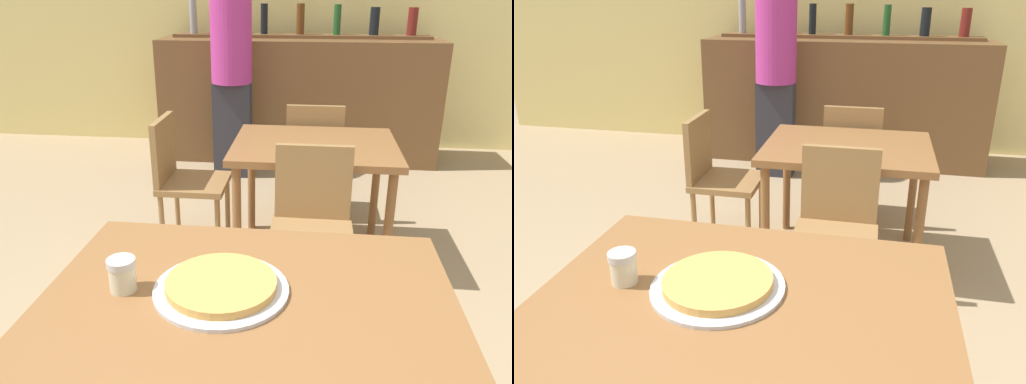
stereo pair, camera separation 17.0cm
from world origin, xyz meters
TOP-DOWN VIEW (x-y plane):
  - wall_back at (0.00, 4.13)m, footprint 8.00×0.05m
  - dining_table_near at (0.00, 0.00)m, footprint 1.16×0.89m
  - dining_table_far at (0.17, 1.64)m, footprint 0.94×0.77m
  - bar_counter at (0.00, 3.62)m, footprint 2.60×0.56m
  - bar_back_shelf at (0.01, 3.76)m, footprint 2.39×0.24m
  - chair_far_side_front at (0.17, 1.08)m, footprint 0.40×0.40m
  - chair_far_side_back at (0.17, 2.20)m, footprint 0.40×0.40m
  - chair_far_side_left at (-0.62, 1.64)m, footprint 0.40×0.40m
  - pizza_tray at (-0.08, 0.04)m, footprint 0.38×0.38m
  - cheese_shaker at (-0.35, 0.01)m, footprint 0.08×0.08m
  - person_standing at (-0.54, 3.04)m, footprint 0.34×0.34m

SIDE VIEW (x-z plane):
  - chair_far_side_front at x=0.17m, z-range 0.08..0.92m
  - chair_far_side_back at x=0.17m, z-range 0.08..0.92m
  - chair_far_side_left at x=-0.62m, z-range 0.08..0.92m
  - bar_counter at x=0.00m, z-range 0.00..1.13m
  - dining_table_far at x=0.17m, z-range 0.27..1.00m
  - dining_table_near at x=0.00m, z-range 0.30..1.05m
  - pizza_tray at x=-0.08m, z-range 0.74..0.78m
  - cheese_shaker at x=-0.35m, z-range 0.75..0.85m
  - person_standing at x=-0.54m, z-range 0.07..1.79m
  - bar_back_shelf at x=0.01m, z-range 1.03..1.38m
  - wall_back at x=0.00m, z-range 0.00..2.80m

